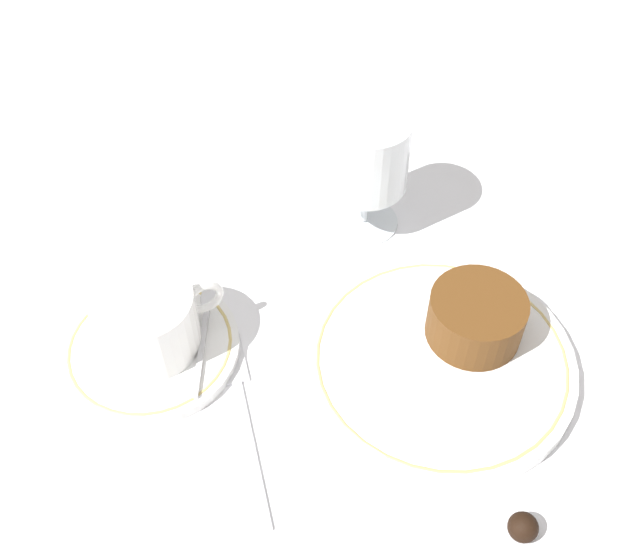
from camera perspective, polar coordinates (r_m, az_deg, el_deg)
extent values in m
plane|color=white|center=(0.66, 3.48, -4.06)|extent=(3.00, 3.00, 0.00)
cylinder|color=white|center=(0.64, 9.16, -6.21)|extent=(0.23, 0.23, 0.01)
torus|color=tan|center=(0.64, 9.22, -5.92)|extent=(0.21, 0.21, 0.00)
cylinder|color=white|center=(0.66, -12.73, -5.08)|extent=(0.15, 0.15, 0.01)
torus|color=tan|center=(0.66, -12.79, -4.88)|extent=(0.14, 0.14, 0.00)
cylinder|color=white|center=(0.64, -13.06, -3.07)|extent=(0.08, 0.08, 0.06)
cylinder|color=#9E7A4C|center=(0.63, -13.12, -2.86)|extent=(0.07, 0.07, 0.05)
torus|color=white|center=(0.64, -8.81, -1.33)|extent=(0.04, 0.01, 0.04)
cube|color=silver|center=(0.65, -9.02, -5.30)|extent=(0.05, 0.09, 0.00)
ellipsoid|color=silver|center=(0.68, -8.48, -1.33)|extent=(0.02, 0.03, 0.00)
cylinder|color=silver|center=(0.75, 3.33, 4.55)|extent=(0.07, 0.07, 0.01)
cylinder|color=silver|center=(0.74, 3.42, 6.01)|extent=(0.01, 0.01, 0.05)
cylinder|color=silver|center=(0.70, 3.65, 9.62)|extent=(0.08, 0.08, 0.07)
cylinder|color=maroon|center=(0.70, 3.59, 8.73)|extent=(0.07, 0.07, 0.04)
cube|color=silver|center=(0.60, -5.27, -12.87)|extent=(0.04, 0.13, 0.01)
cube|color=silver|center=(0.65, -6.74, -5.95)|extent=(0.03, 0.05, 0.01)
cylinder|color=#563314|center=(0.64, 11.79, -2.80)|extent=(0.08, 0.08, 0.04)
sphere|color=black|center=(0.58, 15.21, -17.72)|extent=(0.02, 0.02, 0.02)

